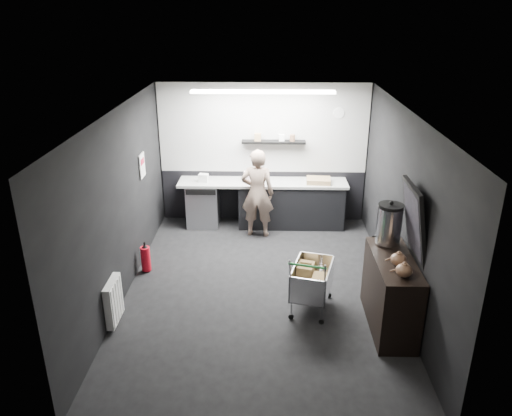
{
  "coord_description": "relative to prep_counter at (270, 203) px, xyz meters",
  "views": [
    {
      "loc": [
        0.11,
        -6.52,
        4.01
      ],
      "look_at": [
        -0.07,
        0.4,
        1.18
      ],
      "focal_mm": 35.0,
      "sensor_mm": 36.0,
      "label": 1
    }
  ],
  "objects": [
    {
      "name": "person",
      "position": [
        -0.22,
        -0.45,
        0.37
      ],
      "size": [
        0.64,
        0.46,
        1.65
      ],
      "primitive_type": "imported",
      "rotation": [
        0.0,
        0.0,
        3.03
      ],
      "color": "#C0AC98",
      "rests_on": "floor"
    },
    {
      "name": "kitchen_wall_panel",
      "position": [
        -0.14,
        0.31,
        1.39
      ],
      "size": [
        3.95,
        0.02,
        1.7
      ],
      "primitive_type": "cube",
      "color": "beige",
      "rests_on": "wall_back"
    },
    {
      "name": "wall_right",
      "position": [
        1.86,
        -2.42,
        0.89
      ],
      "size": [
        0.0,
        5.5,
        5.5
      ],
      "primitive_type": "plane",
      "rotation": [
        1.57,
        0.0,
        -1.57
      ],
      "color": "black",
      "rests_on": "floor"
    },
    {
      "name": "pink_tub",
      "position": [
        -0.4,
        0.0,
        0.54
      ],
      "size": [
        0.2,
        0.2,
        0.2
      ],
      "primitive_type": "cylinder",
      "color": "silver",
      "rests_on": "prep_counter"
    },
    {
      "name": "poster_red_band",
      "position": [
        -2.11,
        -1.12,
        1.16
      ],
      "size": [
        0.02,
        0.22,
        0.1
      ],
      "primitive_type": "cube",
      "color": "#BB1732",
      "rests_on": "poster"
    },
    {
      "name": "poster",
      "position": [
        -2.12,
        -1.12,
        1.09
      ],
      "size": [
        0.02,
        0.3,
        0.4
      ],
      "primitive_type": "cube",
      "color": "white",
      "rests_on": "wall_left"
    },
    {
      "name": "white_container",
      "position": [
        -1.25,
        -0.05,
        0.52
      ],
      "size": [
        0.19,
        0.15,
        0.15
      ],
      "primitive_type": "cube",
      "rotation": [
        0.0,
        0.0,
        -0.12
      ],
      "color": "white",
      "rests_on": "prep_counter"
    },
    {
      "name": "wall_clock",
      "position": [
        1.26,
        0.3,
        1.69
      ],
      "size": [
        0.2,
        0.03,
        0.2
      ],
      "primitive_type": "cylinder",
      "rotation": [
        1.57,
        0.0,
        0.0
      ],
      "color": "white",
      "rests_on": "wall_back"
    },
    {
      "name": "wall_left",
      "position": [
        -2.14,
        -2.42,
        0.89
      ],
      "size": [
        0.0,
        5.5,
        5.5
      ],
      "primitive_type": "plane",
      "rotation": [
        1.57,
        0.0,
        1.57
      ],
      "color": "black",
      "rests_on": "floor"
    },
    {
      "name": "fire_extinguisher",
      "position": [
        -1.99,
        -1.89,
        -0.21
      ],
      "size": [
        0.15,
        0.15,
        0.5
      ],
      "color": "red",
      "rests_on": "floor"
    },
    {
      "name": "radiator",
      "position": [
        -2.08,
        -3.32,
        -0.11
      ],
      "size": [
        0.1,
        0.5,
        0.6
      ],
      "primitive_type": "cube",
      "color": "white",
      "rests_on": "wall_left"
    },
    {
      "name": "prep_counter",
      "position": [
        0.0,
        0.0,
        0.0
      ],
      "size": [
        3.2,
        0.61,
        0.9
      ],
      "color": "black",
      "rests_on": "floor"
    },
    {
      "name": "wall_front",
      "position": [
        -0.14,
        -5.17,
        0.89
      ],
      "size": [
        5.5,
        0.0,
        5.5
      ],
      "primitive_type": "plane",
      "rotation": [
        -1.57,
        0.0,
        0.0
      ],
      "color": "black",
      "rests_on": "floor"
    },
    {
      "name": "dado_panel",
      "position": [
        -0.14,
        0.31,
        0.04
      ],
      "size": [
        3.95,
        0.02,
        1.0
      ],
      "primitive_type": "cube",
      "color": "black",
      "rests_on": "wall_back"
    },
    {
      "name": "cardboard_box",
      "position": [
        0.91,
        -0.05,
        0.49
      ],
      "size": [
        0.47,
        0.37,
        0.09
      ],
      "primitive_type": "cube",
      "rotation": [
        0.0,
        0.0,
        -0.07
      ],
      "color": "#9F8055",
      "rests_on": "prep_counter"
    },
    {
      "name": "ceiling",
      "position": [
        -0.14,
        -2.42,
        2.24
      ],
      "size": [
        5.5,
        5.5,
        0.0
      ],
      "primitive_type": "plane",
      "rotation": [
        3.14,
        0.0,
        0.0
      ],
      "color": "silver",
      "rests_on": "wall_back"
    },
    {
      "name": "shopping_cart",
      "position": [
        0.59,
        -2.88,
        -0.02
      ],
      "size": [
        0.69,
        0.96,
        0.92
      ],
      "color": "silver",
      "rests_on": "floor"
    },
    {
      "name": "floor",
      "position": [
        -0.14,
        -2.42,
        -0.46
      ],
      "size": [
        5.5,
        5.5,
        0.0
      ],
      "primitive_type": "plane",
      "color": "black",
      "rests_on": "ground"
    },
    {
      "name": "sideboard",
      "position": [
        1.61,
        -3.23,
        0.17
      ],
      "size": [
        0.57,
        1.33,
        1.99
      ],
      "color": "black",
      "rests_on": "floor"
    },
    {
      "name": "wall_back",
      "position": [
        -0.14,
        0.33,
        0.89
      ],
      "size": [
        5.5,
        0.0,
        5.5
      ],
      "primitive_type": "plane",
      "rotation": [
        1.57,
        0.0,
        0.0
      ],
      "color": "black",
      "rests_on": "floor"
    },
    {
      "name": "ceiling_strip",
      "position": [
        -0.14,
        -0.57,
        2.21
      ],
      "size": [
        2.4,
        0.2,
        0.04
      ],
      "primitive_type": "cube",
      "color": "white",
      "rests_on": "ceiling"
    },
    {
      "name": "floating_shelf",
      "position": [
        0.06,
        0.2,
        1.16
      ],
      "size": [
        1.2,
        0.22,
        0.04
      ],
      "primitive_type": "cube",
      "color": "black",
      "rests_on": "wall_back"
    }
  ]
}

